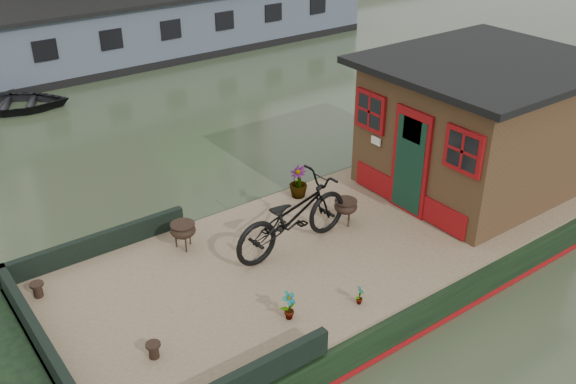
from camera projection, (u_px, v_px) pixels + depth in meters
ground at (386, 249)px, 11.45m from camera, size 120.00×120.00×0.00m
houseboat_hull at (329, 262)px, 10.63m from camera, size 14.01×4.02×0.60m
houseboat_deck at (388, 219)px, 11.16m from camera, size 11.80×3.80×0.05m
bow_bulwark at (111, 323)px, 8.42m from camera, size 3.00×4.00×0.35m
cabin at (480, 124)px, 11.70m from camera, size 4.00×3.50×2.42m
bicycle at (292, 216)px, 10.06m from camera, size 2.25×0.92×1.16m
potted_plant_a at (289, 306)px, 8.66m from camera, size 0.27×0.21×0.45m
potted_plant_d at (298, 182)px, 11.69m from camera, size 0.35×0.35×0.60m
potted_plant_e at (360, 295)px, 8.98m from camera, size 0.19×0.19×0.31m
brazier_front at (345, 212)px, 10.89m from camera, size 0.53×0.53×0.44m
brazier_rear at (184, 236)px, 10.21m from camera, size 0.53×0.53×0.45m
bollard_port at (38, 290)px, 9.15m from camera, size 0.20×0.20×0.23m
bollard_stbd at (154, 350)px, 8.05m from camera, size 0.19×0.19×0.22m
dinghy at (11, 99)px, 17.37m from camera, size 3.68×3.28×0.63m
far_houseboat at (88, 33)px, 20.92m from camera, size 20.40×4.40×2.11m
quay at (30, 13)px, 25.77m from camera, size 60.00×6.00×0.90m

